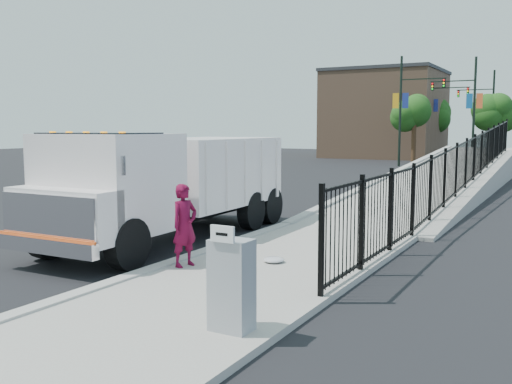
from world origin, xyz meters
The scene contains 18 objects.
ground centered at (0.00, 0.00, 0.00)m, with size 120.00×120.00×0.00m, color black.
sidewalk centered at (1.93, -2.00, 0.06)m, with size 3.55×12.00×0.12m, color #9E998E.
curb centered at (0.00, -2.00, 0.08)m, with size 0.30×12.00×0.16m, color #ADAAA3.
ramp centered at (2.12, 16.00, 0.00)m, with size 3.95×24.00×1.70m, color #9E998E.
iron_fence centered at (3.55, 12.00, 0.90)m, with size 0.10×28.00×1.80m, color black.
truck centered at (-1.85, 0.89, 1.56)m, with size 2.82×8.16×2.78m.
worker centered at (0.41, -1.43, 0.94)m, with size 0.60×0.39×1.64m, color maroon.
utility_cabinet centered at (3.10, -4.04, 0.75)m, with size 0.55×0.40×1.25m, color gray.
arrow_sign centered at (3.10, -4.26, 1.48)m, with size 0.35×0.04×0.22m, color white.
debris centered at (1.80, -0.29, 0.18)m, with size 0.44×0.44×0.11m, color silver.
light_pole_0 centered at (-3.89, 31.47, 4.36)m, with size 3.77×0.22×8.00m.
light_pole_1 centered at (0.16, 34.46, 4.36)m, with size 3.78×0.22×8.00m.
light_pole_2 centered at (-3.90, 41.82, 4.36)m, with size 3.77×0.22×8.00m.
light_pole_3 centered at (0.14, 45.64, 4.36)m, with size 3.78×0.22×8.00m.
tree_0 centered at (-4.02, 35.07, 3.94)m, with size 2.60×2.60×5.30m.
tree_1 centered at (0.89, 41.11, 3.95)m, with size 2.61×2.61×5.31m.
tree_2 centered at (-4.88, 46.14, 3.97)m, with size 3.18×3.18×5.59m.
building centered at (-9.00, 44.00, 4.00)m, with size 10.00×10.00×8.00m, color #8C664C.
Camera 1 is at (7.03, -10.42, 2.86)m, focal length 40.00 mm.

